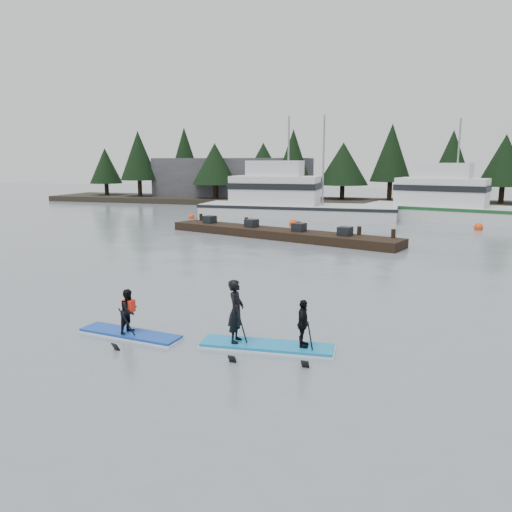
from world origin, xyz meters
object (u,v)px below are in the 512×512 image
(fishing_boat_large, at_px, (291,210))
(floating_dock, at_px, (278,234))
(paddleboard_duo, at_px, (264,326))
(paddleboard_solo, at_px, (129,320))
(fishing_boat_medium, at_px, (458,213))

(fishing_boat_large, height_order, floating_dock, fishing_boat_large)
(fishing_boat_large, relative_size, floating_dock, 1.02)
(paddleboard_duo, bearing_deg, floating_dock, 99.02)
(floating_dock, distance_m, paddleboard_duo, 18.48)
(paddleboard_duo, bearing_deg, fishing_boat_large, 97.23)
(fishing_boat_large, distance_m, paddleboard_solo, 28.94)
(paddleboard_solo, height_order, paddleboard_duo, paddleboard_duo)
(fishing_boat_medium, relative_size, paddleboard_duo, 4.62)
(fishing_boat_medium, distance_m, floating_dock, 17.10)
(fishing_boat_large, xyz_separation_m, paddleboard_duo, (5.61, -28.71, -0.10))
(fishing_boat_large, bearing_deg, paddleboard_duo, -79.25)
(paddleboard_solo, xyz_separation_m, paddleboard_duo, (3.71, 0.16, 0.13))
(fishing_boat_medium, xyz_separation_m, paddleboard_solo, (-11.12, -30.81, -0.19))
(floating_dock, distance_m, paddleboard_solo, 18.19)
(fishing_boat_large, relative_size, paddleboard_solo, 5.32)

